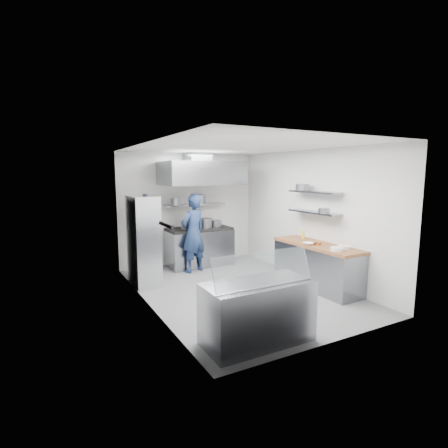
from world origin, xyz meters
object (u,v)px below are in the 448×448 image
gas_range (199,248)px  display_case (258,312)px  chef (193,233)px  wire_rack (143,240)px

gas_range → display_case: gas_range is taller
chef → wire_rack: size_ratio=0.99×
wire_rack → display_case: (0.65, -3.28, -0.50)m
chef → display_case: bearing=61.0°
chef → wire_rack: wire_rack is taller
wire_rack → display_case: size_ratio=1.23×
chef → display_case: (-0.63, -3.63, -0.49)m
chef → wire_rack: (-1.27, -0.35, 0.01)m
gas_range → wire_rack: 1.89m
gas_range → wire_rack: (-1.63, -0.82, 0.48)m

